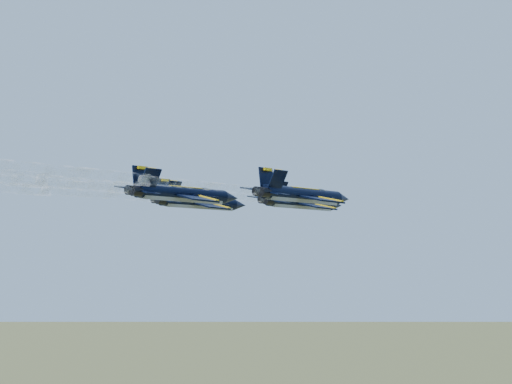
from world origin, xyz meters
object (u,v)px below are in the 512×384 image
Objects in this scene: jet_lead at (302,203)px; jet_slot at (184,194)px; jet_left at (200,202)px; jet_right at (304,195)px.

jet_lead and jet_slot have the same top height.
jet_slot is (10.09, -13.29, 0.00)m from jet_left.
jet_left and jet_slot have the same top height.
jet_lead is at bearing 91.82° from jet_slot.
jet_slot is at bearing -88.18° from jet_lead.
jet_left is 1.00× the size of jet_slot.
jet_left is 16.68m from jet_slot.
jet_right is at bearing 51.08° from jet_slot.
jet_right is 14.88m from jet_slot.
jet_right is at bearing -2.84° from jet_left.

